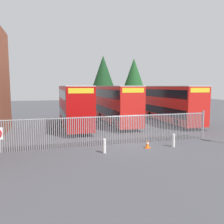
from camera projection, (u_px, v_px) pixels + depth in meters
ground_plane at (102, 126)px, 25.02m from camera, size 100.00×100.00×0.00m
palisade_fence at (114, 129)px, 16.98m from camera, size 15.80×0.14×2.35m
double_decker_bus_near_gate at (74, 105)px, 24.15m from camera, size 2.54×10.81×4.42m
double_decker_bus_behind_fence_left at (170, 103)px, 26.97m from camera, size 2.54×10.81×4.42m
double_decker_bus_behind_fence_right at (116, 103)px, 26.19m from camera, size 2.54×10.81×4.42m
bollard_near_left at (104, 146)px, 14.84m from camera, size 0.20×0.20×0.95m
bollard_center_front at (174, 140)px, 16.37m from camera, size 0.20×0.20×0.95m
traffic_cone_by_gate at (148, 144)px, 16.07m from camera, size 0.34×0.34×0.59m
tree_tall_back at (103, 75)px, 46.41m from camera, size 5.36×5.36×10.60m
tree_short_side at (134, 78)px, 46.15m from camera, size 5.52×5.52×10.02m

